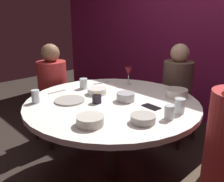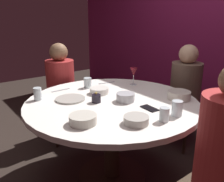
# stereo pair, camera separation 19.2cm
# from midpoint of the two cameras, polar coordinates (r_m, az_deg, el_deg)

# --- Properties ---
(ground_plane) EXTENTS (8.00, 8.00, 0.00)m
(ground_plane) POSITION_cam_midpoint_polar(r_m,az_deg,el_deg) (2.30, 2.54, -19.78)
(ground_plane) COLOR #2D231E
(dining_table) EXTENTS (1.41, 1.41, 0.74)m
(dining_table) POSITION_cam_midpoint_polar(r_m,az_deg,el_deg) (2.00, 2.77, -6.10)
(dining_table) COLOR white
(dining_table) RESTS_ON ground
(seated_diner_left) EXTENTS (0.40, 0.40, 1.12)m
(seated_diner_left) POSITION_cam_midpoint_polar(r_m,az_deg,el_deg) (2.72, -10.31, 2.37)
(seated_diner_left) COLOR #3F2D1E
(seated_diner_left) RESTS_ON ground
(seated_diner_back) EXTENTS (0.40, 0.40, 1.12)m
(seated_diner_back) POSITION_cam_midpoint_polar(r_m,az_deg,el_deg) (2.69, 19.27, 1.52)
(seated_diner_back) COLOR #3F2D1E
(seated_diner_back) RESTS_ON ground
(candle_holder) EXTENTS (0.07, 0.07, 0.09)m
(candle_holder) POSITION_cam_midpoint_polar(r_m,az_deg,el_deg) (1.89, -0.92, -1.81)
(candle_holder) COLOR black
(candle_holder) RESTS_ON dining_table
(wine_glass) EXTENTS (0.08, 0.08, 0.18)m
(wine_glass) POSITION_cam_midpoint_polar(r_m,az_deg,el_deg) (2.37, 7.55, 4.43)
(wine_glass) COLOR silver
(wine_glass) RESTS_ON dining_table
(dinner_plate) EXTENTS (0.24, 0.24, 0.01)m
(dinner_plate) POSITION_cam_midpoint_polar(r_m,az_deg,el_deg) (1.97, -7.24, -1.94)
(dinner_plate) COLOR #B2ADA3
(dinner_plate) RESTS_ON dining_table
(cell_phone) EXTENTS (0.14, 0.08, 0.01)m
(cell_phone) POSITION_cam_midpoint_polar(r_m,az_deg,el_deg) (1.81, 12.03, -4.14)
(cell_phone) COLOR black
(cell_phone) RESTS_ON dining_table
(bowl_serving_large) EXTENTS (0.15, 0.15, 0.07)m
(bowl_serving_large) POSITION_cam_midpoint_polar(r_m,az_deg,el_deg) (1.92, 6.11, -1.55)
(bowl_serving_large) COLOR #B7B7BC
(bowl_serving_large) RESTS_ON dining_table
(bowl_salad_center) EXTENTS (0.18, 0.18, 0.06)m
(bowl_salad_center) POSITION_cam_midpoint_polar(r_m,az_deg,el_deg) (1.52, -3.40, -6.90)
(bowl_salad_center) COLOR beige
(bowl_salad_center) RESTS_ON dining_table
(bowl_small_white) EXTENTS (0.16, 0.16, 0.05)m
(bowl_small_white) POSITION_cam_midpoint_polar(r_m,az_deg,el_deg) (1.55, 9.43, -6.95)
(bowl_small_white) COLOR #B2ADA3
(bowl_small_white) RESTS_ON dining_table
(bowl_sauce_side) EXTENTS (0.17, 0.17, 0.05)m
(bowl_sauce_side) POSITION_cam_midpoint_polar(r_m,az_deg,el_deg) (2.11, -0.49, 0.05)
(bowl_sauce_side) COLOR silver
(bowl_sauce_side) RESTS_ON dining_table
(bowl_rice_portion) EXTENTS (0.19, 0.19, 0.07)m
(bowl_rice_portion) POSITION_cam_midpoint_polar(r_m,az_deg,el_deg) (2.07, 18.39, -0.99)
(bowl_rice_portion) COLOR beige
(bowl_rice_portion) RESTS_ON dining_table
(cup_near_candle) EXTENTS (0.07, 0.07, 0.10)m
(cup_near_candle) POSITION_cam_midpoint_polar(r_m,az_deg,el_deg) (1.61, 15.84, -5.51)
(cup_near_candle) COLOR silver
(cup_near_candle) RESTS_ON dining_table
(cup_by_left_diner) EXTENTS (0.07, 0.07, 0.11)m
(cup_by_left_diner) POSITION_cam_midpoint_polar(r_m,az_deg,el_deg) (1.72, 18.49, -4.04)
(cup_by_left_diner) COLOR silver
(cup_by_left_diner) RESTS_ON dining_table
(cup_by_right_diner) EXTENTS (0.07, 0.07, 0.10)m
(cup_by_right_diner) POSITION_cam_midpoint_polar(r_m,az_deg,el_deg) (2.28, -3.47, 1.96)
(cup_by_right_diner) COLOR silver
(cup_by_right_diner) RESTS_ON dining_table
(cup_center_front) EXTENTS (0.06, 0.06, 0.10)m
(cup_center_front) POSITION_cam_midpoint_polar(r_m,az_deg,el_deg) (2.00, -14.85, -0.73)
(cup_center_front) COLOR silver
(cup_center_front) RESTS_ON dining_table
(fork_near_plate) EXTENTS (0.05, 0.18, 0.01)m
(fork_near_plate) POSITION_cam_midpoint_polar(r_m,az_deg,el_deg) (2.44, 1.00, 1.96)
(fork_near_plate) COLOR #B7B7BC
(fork_near_plate) RESTS_ON dining_table
(knife_near_plate) EXTENTS (0.02, 0.18, 0.01)m
(knife_near_plate) POSITION_cam_midpoint_polar(r_m,az_deg,el_deg) (2.23, -9.79, 0.17)
(knife_near_plate) COLOR #B7B7BC
(knife_near_plate) RESTS_ON dining_table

